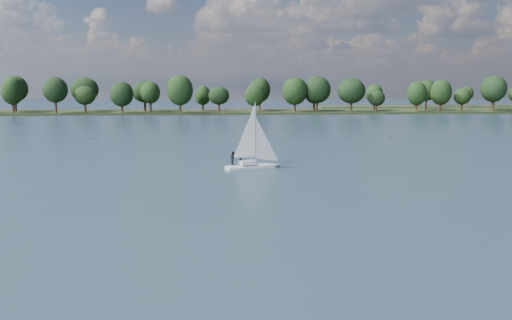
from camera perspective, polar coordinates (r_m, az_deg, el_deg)
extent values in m
plane|color=#233342|center=(124.85, -2.92, 2.40)|extent=(700.00, 700.00, 0.00)
cube|color=black|center=(236.60, -3.74, 4.78)|extent=(660.00, 40.00, 1.50)
cube|color=silver|center=(76.18, -0.49, -0.85)|extent=(7.26, 4.19, 0.82)
cube|color=silver|center=(76.07, -0.49, -0.23)|extent=(2.36, 1.86, 0.52)
cylinder|color=#B2B1B8|center=(75.64, -0.49, 2.67)|extent=(0.12, 0.12, 8.25)
imported|color=black|center=(76.11, -1.54, 0.24)|extent=(0.54, 0.72, 1.78)
imported|color=black|center=(75.79, -2.30, 0.20)|extent=(0.94, 1.05, 1.78)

